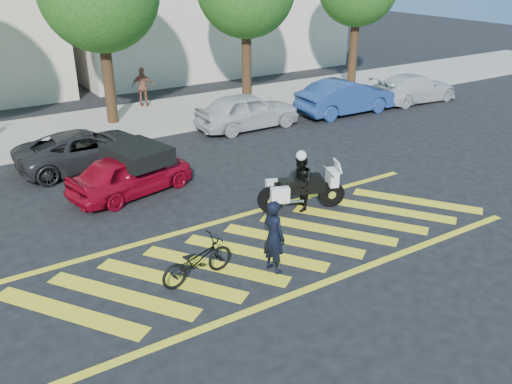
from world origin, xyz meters
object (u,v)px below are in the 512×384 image
police_motorcycle (300,189)px  parked_mid_right (248,111)px  officer_bike (274,236)px  parked_mid_left (86,149)px  parked_right (346,97)px  officer_moto (300,183)px  bicycle (197,260)px  red_convertible (131,173)px  parked_far_right (414,88)px

police_motorcycle → parked_mid_right: 7.78m
police_motorcycle → parked_mid_right: (2.76, 7.28, 0.14)m
police_motorcycle → parked_mid_right: bearing=89.2°
officer_bike → parked_mid_right: officer_bike is taller
parked_mid_left → parked_right: parked_right is taller
officer_bike → parked_mid_left: officer_bike is taller
officer_moto → parked_mid_right: officer_moto is taller
officer_bike → bicycle: (-1.60, 0.59, -0.39)m
police_motorcycle → red_convertible: bearing=155.2°
officer_bike → parked_far_right: size_ratio=0.38×
police_motorcycle → officer_moto: 0.21m
officer_moto → red_convertible: size_ratio=0.42×
parked_mid_right → bicycle: bearing=143.5°
officer_moto → parked_far_right: 13.54m
parked_right → officer_bike: bearing=133.7°
red_convertible → parked_right: parked_right is taller
police_motorcycle → parked_right: parked_right is taller
parked_mid_right → parked_far_right: size_ratio=0.95×
bicycle → officer_moto: officer_moto is taller
parked_far_right → parked_right: bearing=89.8°
officer_bike → red_convertible: 5.89m
parked_mid_left → parked_right: (11.61, 0.42, 0.13)m
police_motorcycle → parked_mid_left: 7.59m
parked_right → parked_far_right: parked_right is taller
parked_far_right → police_motorcycle: bearing=121.4°
bicycle → police_motorcycle: police_motorcycle is taller
police_motorcycle → parked_far_right: 13.52m
parked_mid_right → parked_far_right: bearing=-93.0°
red_convertible → parked_mid_right: bearing=-72.9°
officer_moto → parked_mid_left: (-4.03, 6.43, -0.18)m
red_convertible → parked_far_right: size_ratio=0.83×
officer_bike → officer_moto: (2.39, 2.24, -0.06)m
parked_mid_left → bicycle: bearing=176.6°
officer_bike → parked_right: size_ratio=0.38×
parked_mid_right → officer_bike: bearing=152.1°
bicycle → parked_mid_left: 8.08m
police_motorcycle → parked_mid_right: parked_mid_right is taller
red_convertible → parked_right: 11.61m
parked_right → parked_far_right: (4.16, -0.13, -0.09)m
parked_mid_left → parked_mid_right: parked_mid_right is taller
parked_right → police_motorcycle: bearing=133.5°
parked_right → parked_far_right: size_ratio=1.01×
parked_mid_right → parked_far_right: 8.99m
officer_moto → red_convertible: (-3.53, 3.53, -0.16)m
officer_moto → red_convertible: bearing=-115.1°
parked_far_right → officer_bike: bearing=124.0°
parked_mid_left → red_convertible: bearing=-174.0°
officer_bike → parked_mid_left: bearing=3.2°
bicycle → parked_mid_right: size_ratio=0.41×
officer_bike → bicycle: size_ratio=0.97×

